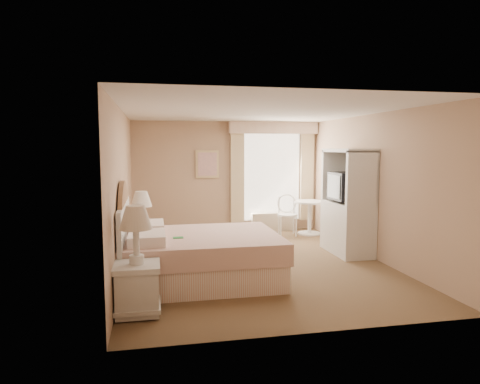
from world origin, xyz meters
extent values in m
cube|color=brown|center=(0.00, 0.00, 0.00)|extent=(4.20, 5.50, 0.01)
cube|color=silver|center=(0.00, 0.00, 2.50)|extent=(4.20, 5.50, 0.01)
cube|color=tan|center=(0.00, 2.75, 1.25)|extent=(4.20, 0.01, 2.50)
cube|color=tan|center=(0.00, -2.75, 1.25)|extent=(4.20, 0.01, 2.50)
cube|color=tan|center=(-2.10, 0.00, 1.25)|extent=(0.01, 5.50, 2.50)
cube|color=tan|center=(2.10, 0.00, 1.25)|extent=(0.01, 5.50, 2.50)
cube|color=white|center=(1.05, 2.72, 1.25)|extent=(1.30, 0.02, 2.00)
cube|color=beige|center=(0.22, 2.67, 1.25)|extent=(0.30, 0.08, 2.05)
cube|color=beige|center=(1.88, 2.67, 1.25)|extent=(0.30, 0.08, 2.05)
cube|color=#D7A38B|center=(1.05, 2.63, 2.37)|extent=(2.05, 0.20, 0.28)
cube|color=beige|center=(1.05, 2.63, 0.21)|extent=(1.00, 0.22, 0.42)
cube|color=#D9BC85|center=(-0.45, 2.72, 1.55)|extent=(0.52, 0.03, 0.62)
cube|color=beige|center=(-0.45, 2.70, 1.55)|extent=(0.42, 0.02, 0.52)
cube|color=#D7A38B|center=(-1.00, -0.74, 0.19)|extent=(2.21, 1.68, 0.38)
cube|color=beige|center=(-1.00, -0.74, 0.53)|extent=(2.27, 1.74, 0.29)
cube|color=white|center=(-1.73, -1.14, 0.74)|extent=(0.47, 0.65, 0.15)
cube|color=white|center=(-1.73, -0.34, 0.74)|extent=(0.47, 0.65, 0.15)
cube|color=#268D3D|center=(-1.31, -0.90, 0.68)|extent=(0.14, 0.10, 0.01)
cube|color=white|center=(-2.05, -0.74, 0.58)|extent=(0.06, 1.79, 1.16)
cylinder|color=#966A50|center=(-2.05, -0.74, 0.68)|extent=(0.05, 1.58, 1.58)
cube|color=white|center=(-1.84, -1.88, 0.28)|extent=(0.48, 0.48, 0.52)
cube|color=white|center=(-1.84, -1.88, 0.57)|extent=(0.52, 0.52, 0.06)
cube|color=white|center=(-1.84, -1.88, 0.10)|extent=(0.52, 0.52, 0.05)
cylinder|color=white|center=(-1.84, -1.88, 0.65)|extent=(0.17, 0.17, 0.10)
cylinder|color=white|center=(-1.84, -1.88, 0.86)|extent=(0.07, 0.07, 0.41)
cone|color=silver|center=(-1.84, -1.88, 1.14)|extent=(0.37, 0.37, 0.27)
cube|color=white|center=(-1.84, 0.45, 0.26)|extent=(0.45, 0.45, 0.49)
cube|color=white|center=(-1.84, 0.45, 0.54)|extent=(0.49, 0.49, 0.06)
cube|color=white|center=(-1.84, 0.45, 0.10)|extent=(0.49, 0.49, 0.05)
cylinder|color=white|center=(-1.84, 0.45, 0.61)|extent=(0.16, 0.16, 0.10)
cylinder|color=white|center=(-1.84, 0.45, 0.81)|extent=(0.07, 0.07, 0.39)
cone|color=silver|center=(-1.84, 0.45, 1.07)|extent=(0.35, 0.35, 0.25)
cylinder|color=white|center=(1.75, 2.09, 0.02)|extent=(0.52, 0.52, 0.03)
cylinder|color=white|center=(1.75, 2.09, 0.37)|extent=(0.08, 0.08, 0.70)
cylinder|color=white|center=(1.75, 2.09, 0.72)|extent=(0.70, 0.70, 0.04)
cylinder|color=white|center=(1.04, 1.94, 0.22)|extent=(0.03, 0.03, 0.44)
cylinder|color=white|center=(1.37, 1.89, 0.22)|extent=(0.03, 0.03, 0.44)
cylinder|color=white|center=(1.09, 2.27, 0.22)|extent=(0.03, 0.03, 0.44)
cylinder|color=white|center=(1.42, 2.22, 0.22)|extent=(0.03, 0.03, 0.44)
cylinder|color=white|center=(1.23, 2.08, 0.45)|extent=(0.49, 0.49, 0.04)
torus|color=white|center=(1.25, 2.21, 0.69)|extent=(0.43, 0.17, 0.42)
cylinder|color=white|center=(1.09, 2.27, 0.64)|extent=(0.03, 0.03, 0.39)
cylinder|color=white|center=(1.42, 2.22, 0.64)|extent=(0.03, 0.03, 0.39)
cube|color=white|center=(1.81, 0.34, 0.47)|extent=(0.57, 1.14, 0.94)
cube|color=white|center=(1.81, -0.19, 1.40)|extent=(0.57, 0.08, 0.94)
cube|color=white|center=(1.81, 0.87, 1.40)|extent=(0.57, 0.08, 0.94)
cube|color=white|center=(1.81, 0.34, 1.87)|extent=(0.57, 1.14, 0.06)
cube|color=white|center=(2.07, 0.34, 1.40)|extent=(0.04, 1.14, 0.94)
cube|color=black|center=(1.78, 0.34, 1.23)|extent=(0.50, 0.62, 0.50)
cube|color=black|center=(1.53, 0.34, 1.23)|extent=(0.02, 0.52, 0.42)
camera|label=1|loc=(-1.63, -6.79, 1.93)|focal=32.00mm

